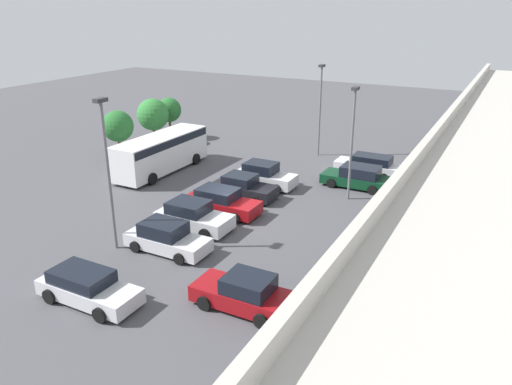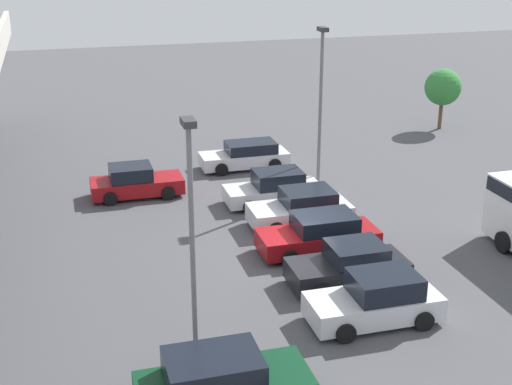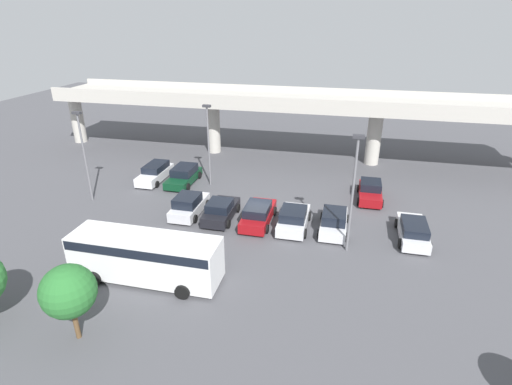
{
  "view_description": "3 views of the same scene",
  "coord_description": "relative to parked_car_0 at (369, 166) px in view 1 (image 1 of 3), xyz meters",
  "views": [
    {
      "loc": [
        24.16,
        14.4,
        12.19
      ],
      "look_at": [
        1.33,
        2.28,
        2.35
      ],
      "focal_mm": 35.0,
      "sensor_mm": 36.0,
      "label": 1
    },
    {
      "loc": [
        -24.32,
        8.65,
        12.16
      ],
      "look_at": [
        1.27,
        1.4,
        2.3
      ],
      "focal_mm": 50.0,
      "sensor_mm": 36.0,
      "label": 2
    },
    {
      "loc": [
        5.99,
        -26.9,
        14.47
      ],
      "look_at": [
        -1.01,
        2.8,
        0.79
      ],
      "focal_mm": 28.0,
      "sensor_mm": 36.0,
      "label": 3
    }
  ],
  "objects": [
    {
      "name": "tree_front_left",
      "position": [
        -1.8,
        -19.84,
        2.01
      ],
      "size": [
        2.3,
        2.3,
        3.93
      ],
      "color": "brown",
      "rests_on": "ground_plane"
    },
    {
      "name": "lamp_post_near_aisle",
      "position": [
        5.42,
        0.2,
        3.62
      ],
      "size": [
        0.7,
        0.35,
        7.39
      ],
      "color": "slate",
      "rests_on": "ground_plane"
    },
    {
      "name": "shuttle_bus",
      "position": [
        6.56,
        -14.34,
        0.92
      ],
      "size": [
        8.86,
        2.8,
        2.8
      ],
      "rotation": [
        0.0,
        0.0,
        3.14
      ],
      "color": "white",
      "rests_on": "ground_plane"
    },
    {
      "name": "parked_car_1",
      "position": [
        2.89,
        0.02,
        -0.02
      ],
      "size": [
        2.24,
        4.74,
        1.55
      ],
      "rotation": [
        0.0,
        0.0,
        -1.57
      ],
      "color": "#0C381E",
      "rests_on": "ground_plane"
    },
    {
      "name": "parked_car_8",
      "position": [
        22.46,
        -5.95,
        -0.06
      ],
      "size": [
        2.05,
        4.71,
        1.44
      ],
      "rotation": [
        0.0,
        0.0,
        1.57
      ],
      "color": "silver",
      "rests_on": "ground_plane"
    },
    {
      "name": "parked_car_4",
      "position": [
        11.39,
        -6.02,
        -0.02
      ],
      "size": [
        2.16,
        4.78,
        1.57
      ],
      "rotation": [
        0.0,
        0.0,
        1.57
      ],
      "color": "maroon",
      "rests_on": "ground_plane"
    },
    {
      "name": "lamp_post_by_overpass",
      "position": [
        -3.24,
        -5.32,
        3.71
      ],
      "size": [
        0.7,
        0.35,
        7.57
      ],
      "color": "slate",
      "rests_on": "ground_plane"
    },
    {
      "name": "tree_front_centre",
      "position": [
        0.52,
        -19.89,
        2.0
      ],
      "size": [
        2.87,
        2.87,
        4.2
      ],
      "color": "brown",
      "rests_on": "ground_plane"
    },
    {
      "name": "lamp_post_mid_lot",
      "position": [
        18.03,
        -8.44,
        3.92
      ],
      "size": [
        0.7,
        0.35,
        7.96
      ],
      "color": "slate",
      "rests_on": "ground_plane"
    },
    {
      "name": "parked_car_5",
      "position": [
        14.1,
        -6.22,
        0.01
      ],
      "size": [
        2.22,
        4.39,
        1.63
      ],
      "rotation": [
        0.0,
        0.0,
        1.57
      ],
      "color": "silver",
      "rests_on": "ground_plane"
    },
    {
      "name": "tree_front_right",
      "position": [
        5.49,
        -19.5,
        2.01
      ],
      "size": [
        2.57,
        2.57,
        4.05
      ],
      "color": "brown",
      "rests_on": "ground_plane"
    },
    {
      "name": "parked_car_0",
      "position": [
        0.0,
        0.0,
        0.0
      ],
      "size": [
        2.01,
        4.82,
        1.57
      ],
      "rotation": [
        0.0,
        0.0,
        -1.57
      ],
      "color": "silver",
      "rests_on": "ground_plane"
    },
    {
      "name": "ground_plane",
      "position": [
        11.37,
        -5.14,
        -0.75
      ],
      "size": [
        111.85,
        111.85,
        0.0
      ],
      "primitive_type": "plane",
      "color": "#4C4C51"
    },
    {
      "name": "parked_car_6",
      "position": [
        17.0,
        -5.88,
        -0.03
      ],
      "size": [
        2.08,
        4.54,
        1.59
      ],
      "rotation": [
        0.0,
        0.0,
        1.57
      ],
      "color": "silver",
      "rests_on": "ground_plane"
    },
    {
      "name": "parked_car_2",
      "position": [
        5.79,
        -5.89,
        0.02
      ],
      "size": [
        2.13,
        4.37,
        1.68
      ],
      "rotation": [
        0.0,
        0.0,
        1.57
      ],
      "color": "silver",
      "rests_on": "ground_plane"
    },
    {
      "name": "parked_car_7",
      "position": [
        19.72,
        0.3,
        -0.04
      ],
      "size": [
        2.08,
        4.39,
        1.56
      ],
      "rotation": [
        0.0,
        0.0,
        -1.57
      ],
      "color": "maroon",
      "rests_on": "ground_plane"
    },
    {
      "name": "parked_car_3",
      "position": [
        8.46,
        -6.07,
        -0.03
      ],
      "size": [
        2.16,
        4.31,
        1.56
      ],
      "rotation": [
        0.0,
        0.0,
        1.57
      ],
      "color": "black",
      "rests_on": "ground_plane"
    }
  ]
}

